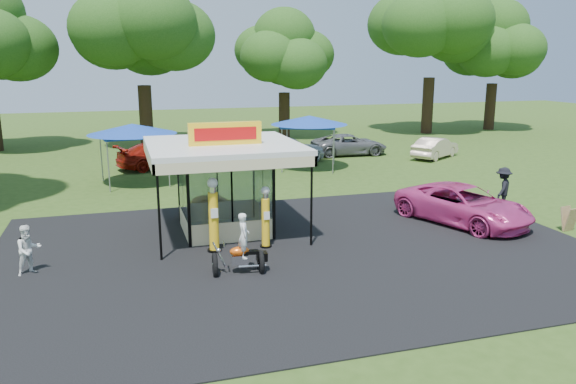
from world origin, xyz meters
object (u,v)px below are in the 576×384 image
(gas_pump_right, at_px, (266,219))
(pink_sedan, at_px, (463,205))
(gas_pump_left, at_px, (214,217))
(a_frame_sign, at_px, (569,219))
(motorcycle, at_px, (242,250))
(gas_station_kiosk, at_px, (224,186))
(bg_car_b, at_px, (161,155))
(tent_east, at_px, (309,121))
(tent_west, at_px, (132,130))
(spectator_west, at_px, (28,250))
(spectator_east_a, at_px, (503,188))
(kiosk_car, at_px, (215,205))
(bg_car_c, at_px, (285,149))
(bg_car_d, at_px, (349,144))
(bg_car_e, at_px, (435,148))

(gas_pump_right, height_order, pink_sedan, gas_pump_right)
(pink_sedan, bearing_deg, gas_pump_right, 163.95)
(gas_pump_left, distance_m, a_frame_sign, 13.34)
(motorcycle, distance_m, a_frame_sign, 12.78)
(gas_station_kiosk, height_order, bg_car_b, gas_station_kiosk)
(a_frame_sign, bearing_deg, tent_east, 100.82)
(tent_west, bearing_deg, spectator_west, -105.89)
(gas_pump_right, distance_m, motorcycle, 2.49)
(gas_pump_right, bearing_deg, pink_sedan, 4.53)
(gas_station_kiosk, xyz_separation_m, a_frame_sign, (12.47, -3.65, -1.32))
(spectator_east_a, height_order, tent_west, tent_west)
(bg_car_b, bearing_deg, kiosk_car, 169.36)
(gas_station_kiosk, distance_m, bg_car_b, 13.90)
(gas_pump_left, distance_m, tent_west, 12.14)
(pink_sedan, distance_m, bg_car_c, 15.24)
(kiosk_car, xyz_separation_m, bg_car_d, (11.34, 12.75, 0.23))
(gas_station_kiosk, distance_m, a_frame_sign, 13.06)
(gas_pump_left, height_order, motorcycle, gas_pump_left)
(gas_pump_left, xyz_separation_m, bg_car_c, (7.07, 15.55, -0.36))
(gas_pump_left, distance_m, bg_car_b, 16.02)
(bg_car_b, bearing_deg, spectator_west, 145.63)
(bg_car_e, bearing_deg, pink_sedan, 119.53)
(gas_station_kiosk, bearing_deg, motorcycle, -93.75)
(gas_pump_left, bearing_deg, bg_car_e, 40.11)
(spectator_east_a, bearing_deg, bg_car_d, -127.73)
(spectator_east_a, bearing_deg, spectator_west, -33.32)
(pink_sedan, xyz_separation_m, tent_west, (-12.16, 11.25, 2.09))
(spectator_west, bearing_deg, bg_car_c, 23.30)
(pink_sedan, xyz_separation_m, bg_car_e, (7.05, 13.76, -0.08))
(bg_car_c, bearing_deg, tent_east, -173.88)
(bg_car_b, relative_size, bg_car_e, 1.27)
(pink_sedan, relative_size, spectator_west, 3.54)
(a_frame_sign, distance_m, kiosk_car, 13.77)
(spectator_east_a, relative_size, bg_car_d, 0.36)
(motorcycle, relative_size, tent_west, 0.44)
(tent_west, xyz_separation_m, tent_east, (10.08, 1.50, -0.00))
(kiosk_car, distance_m, tent_west, 8.34)
(gas_pump_left, xyz_separation_m, kiosk_car, (0.77, 4.41, -0.75))
(gas_pump_right, relative_size, motorcycle, 1.10)
(bg_car_e, bearing_deg, a_frame_sign, 133.17)
(a_frame_sign, bearing_deg, motorcycle, 174.24)
(a_frame_sign, height_order, spectator_east_a, spectator_east_a)
(bg_car_d, bearing_deg, motorcycle, 151.03)
(gas_pump_left, relative_size, tent_west, 0.57)
(gas_pump_left, relative_size, bg_car_e, 0.62)
(kiosk_car, relative_size, bg_car_e, 0.68)
(kiosk_car, xyz_separation_m, bg_car_b, (-1.28, 11.60, 0.28))
(gas_pump_left, bearing_deg, a_frame_sign, -6.26)
(spectator_west, xyz_separation_m, tent_west, (3.48, 12.22, 2.07))
(bg_car_d, xyz_separation_m, tent_east, (-4.21, -3.82, 2.14))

